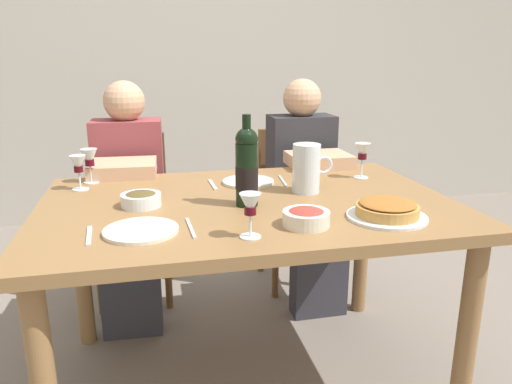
% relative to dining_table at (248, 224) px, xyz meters
% --- Properties ---
extents(ground_plane, '(8.00, 8.00, 0.00)m').
position_rel_dining_table_xyz_m(ground_plane, '(0.00, 0.00, -0.67)').
color(ground_plane, slate).
extents(back_wall, '(8.00, 0.10, 2.80)m').
position_rel_dining_table_xyz_m(back_wall, '(0.00, 2.23, 0.73)').
color(back_wall, '#B2ADA3').
rests_on(back_wall, ground).
extents(dining_table, '(1.50, 1.00, 0.76)m').
position_rel_dining_table_xyz_m(dining_table, '(0.00, 0.00, 0.00)').
color(dining_table, olive).
rests_on(dining_table, ground).
extents(wine_bottle, '(0.08, 0.08, 0.32)m').
position_rel_dining_table_xyz_m(wine_bottle, '(-0.01, -0.05, 0.23)').
color(wine_bottle, black).
rests_on(wine_bottle, dining_table).
extents(water_pitcher, '(0.16, 0.11, 0.19)m').
position_rel_dining_table_xyz_m(water_pitcher, '(0.25, 0.07, 0.18)').
color(water_pitcher, silver).
rests_on(water_pitcher, dining_table).
extents(baked_tart, '(0.26, 0.26, 0.06)m').
position_rel_dining_table_xyz_m(baked_tart, '(0.41, -0.29, 0.12)').
color(baked_tart, silver).
rests_on(baked_tart, dining_table).
extents(salad_bowl, '(0.15, 0.15, 0.06)m').
position_rel_dining_table_xyz_m(salad_bowl, '(0.12, -0.30, 0.12)').
color(salad_bowl, silver).
rests_on(salad_bowl, dining_table).
extents(olive_bowl, '(0.14, 0.14, 0.05)m').
position_rel_dining_table_xyz_m(olive_bowl, '(-0.38, 0.02, 0.12)').
color(olive_bowl, silver).
rests_on(olive_bowl, dining_table).
extents(wine_glass_left_diner, '(0.07, 0.07, 0.14)m').
position_rel_dining_table_xyz_m(wine_glass_left_diner, '(-0.59, 0.40, 0.19)').
color(wine_glass_left_diner, silver).
rests_on(wine_glass_left_diner, dining_table).
extents(wine_glass_right_diner, '(0.06, 0.06, 0.14)m').
position_rel_dining_table_xyz_m(wine_glass_right_diner, '(-0.62, 0.29, 0.19)').
color(wine_glass_right_diner, silver).
rests_on(wine_glass_right_diner, dining_table).
extents(wine_glass_centre, '(0.06, 0.06, 0.13)m').
position_rel_dining_table_xyz_m(wine_glass_centre, '(-0.07, -0.36, 0.19)').
color(wine_glass_centre, silver).
rests_on(wine_glass_centre, dining_table).
extents(wine_glass_spare, '(0.07, 0.07, 0.15)m').
position_rel_dining_table_xyz_m(wine_glass_spare, '(0.55, 0.23, 0.20)').
color(wine_glass_spare, silver).
rests_on(wine_glass_spare, dining_table).
extents(dinner_plate_left_setting, '(0.22, 0.22, 0.01)m').
position_rel_dining_table_xyz_m(dinner_plate_left_setting, '(0.05, 0.25, 0.10)').
color(dinner_plate_left_setting, silver).
rests_on(dinner_plate_left_setting, dining_table).
extents(dinner_plate_right_setting, '(0.23, 0.23, 0.01)m').
position_rel_dining_table_xyz_m(dinner_plate_right_setting, '(-0.38, -0.25, 0.10)').
color(dinner_plate_right_setting, silver).
rests_on(dinner_plate_right_setting, dining_table).
extents(fork_left_setting, '(0.02, 0.16, 0.00)m').
position_rel_dining_table_xyz_m(fork_left_setting, '(-0.10, 0.25, 0.09)').
color(fork_left_setting, silver).
rests_on(fork_left_setting, dining_table).
extents(knife_left_setting, '(0.03, 0.18, 0.00)m').
position_rel_dining_table_xyz_m(knife_left_setting, '(0.20, 0.25, 0.09)').
color(knife_left_setting, silver).
rests_on(knife_left_setting, dining_table).
extents(knife_right_setting, '(0.02, 0.18, 0.00)m').
position_rel_dining_table_xyz_m(knife_right_setting, '(-0.23, -0.25, 0.09)').
color(knife_right_setting, silver).
rests_on(knife_right_setting, dining_table).
extents(spoon_right_setting, '(0.03, 0.16, 0.00)m').
position_rel_dining_table_xyz_m(spoon_right_setting, '(-0.53, -0.25, 0.09)').
color(spoon_right_setting, silver).
rests_on(spoon_right_setting, dining_table).
extents(chair_left, '(0.42, 0.42, 0.87)m').
position_rel_dining_table_xyz_m(chair_left, '(-0.45, 0.91, -0.17)').
color(chair_left, brown).
rests_on(chair_left, ground).
extents(diner_left, '(0.35, 0.51, 1.16)m').
position_rel_dining_table_xyz_m(diner_left, '(-0.46, 0.68, -0.05)').
color(diner_left, '#8E3D42').
rests_on(diner_left, ground).
extents(chair_right, '(0.40, 0.40, 0.87)m').
position_rel_dining_table_xyz_m(chair_right, '(0.45, 0.89, -0.17)').
color(chair_right, brown).
rests_on(chair_right, ground).
extents(diner_right, '(0.34, 0.50, 1.16)m').
position_rel_dining_table_xyz_m(diner_right, '(0.45, 0.66, -0.05)').
color(diner_right, '#2D2D33').
rests_on(diner_right, ground).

